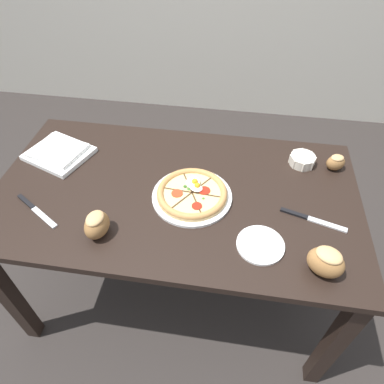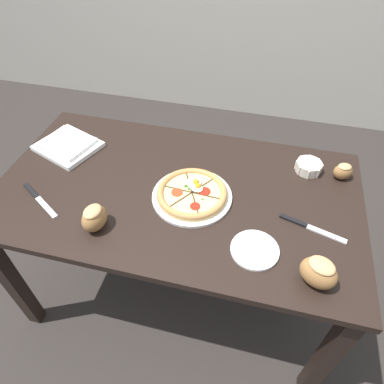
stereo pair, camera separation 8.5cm
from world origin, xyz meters
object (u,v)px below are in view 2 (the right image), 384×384
Objects in this scene: bread_piece_mid at (319,272)px; knife_main at (311,228)px; bread_piece_far at (94,218)px; pizza at (192,194)px; ramekin_bowl at (309,166)px; napkin_folded at (68,145)px; bread_piece_near at (343,171)px; side_saucer at (255,250)px; knife_spare at (39,200)px; dining_table at (177,207)px.

bread_piece_mid reaches higher than knife_main.
pizza is at bearing 37.03° from bread_piece_far.
ramekin_bowl is 0.89m from bread_piece_far.
bread_piece_far is (-0.30, -0.22, 0.03)m from pizza.
bread_piece_near is at bearing 4.45° from napkin_folded.
side_saucer is at bearing -125.79° from knife_main.
ramekin_bowl reaches higher than napkin_folded.
knife_main is at bearing -11.22° from napkin_folded.
bread_piece_near is 0.39× the size of knife_main.
ramekin_bowl is at bearing 92.99° from bread_piece_mid.
bread_piece_far is (-0.76, 0.04, -0.01)m from bread_piece_mid.
knife_spare is at bearing -81.10° from napkin_folded.
pizza is 0.51m from ramekin_bowl.
knife_spare is at bearing 177.75° from side_saucer.
bread_piece_near is (0.13, -0.01, 0.01)m from ramekin_bowl.
bread_piece_mid is 0.66× the size of knife_spare.
bread_piece_mid is 1.04m from knife_spare.
pizza is 3.37× the size of bread_piece_near.
bread_piece_far is at bearing -150.35° from knife_main.
ramekin_bowl is 0.68× the size of side_saucer.
pizza is 2.66× the size of bread_piece_far.
pizza is 0.59m from knife_spare.
napkin_folded is 2.68× the size of bread_piece_far.
bread_piece_mid reaches higher than pizza.
napkin_folded is (-0.62, 0.17, -0.00)m from pizza.
bread_piece_far is (-0.73, -0.49, 0.03)m from ramekin_bowl.
dining_table is at bearing 52.04° from knife_spare.
knife_spare is 1.30× the size of side_saucer.
bread_piece_mid is 0.60× the size of knife_main.
knife_main is at bearing 13.27° from bread_piece_far.
bread_piece_mid is 1.21× the size of bread_piece_far.
bread_piece_far reaches higher than napkin_folded.
ramekin_bowl is at bearing 31.72° from pizza.
dining_table is 0.37m from bread_piece_far.
bread_piece_far is at bearing -131.93° from dining_table.
pizza is 0.99× the size of napkin_folded.
bread_piece_mid is at bearing -70.76° from knife_main.
knife_main is at bearing 37.83° from side_saucer.
bread_piece_near is (1.19, 0.09, 0.02)m from napkin_folded.
bread_piece_near is (0.57, 0.26, 0.02)m from pizza.
ramekin_bowl is 0.13m from bread_piece_near.
knife_main is 1.03m from knife_spare.
ramekin_bowl is 0.79× the size of bread_piece_mid.
bread_piece_mid is 0.76m from bread_piece_far.
bread_piece_far is 0.77m from knife_main.
bread_piece_far is (0.32, -0.39, 0.03)m from napkin_folded.
ramekin_bowl reaches higher than knife_main.
knife_spare is at bearing -159.49° from dining_table.
pizza is at bearing -155.65° from bread_piece_near.
bread_piece_near is at bearing 51.65° from knife_spare.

